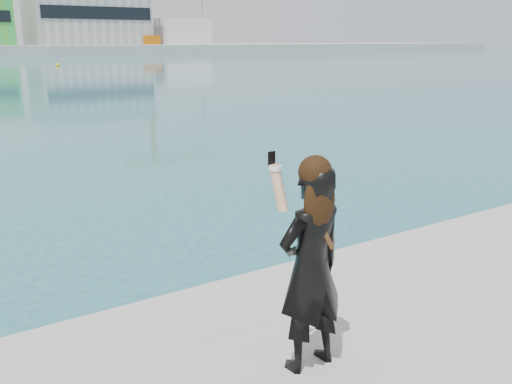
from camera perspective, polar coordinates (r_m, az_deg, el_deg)
warehouse_grey_right at (r=138.40m, az=-16.56°, el=16.55°), size 25.50×15.35×12.50m
ancillary_shed at (r=144.81m, az=-7.59°, el=15.63°), size 12.00×10.00×6.00m
flagpole_right at (r=127.07m, az=-23.47°, el=15.36°), size 1.28×0.16×8.00m
buoy_near at (r=73.94m, az=-19.20°, el=11.77°), size 0.50×0.50×0.50m
woman at (r=4.08m, az=5.53°, el=-7.04°), size 0.57×0.39×1.61m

